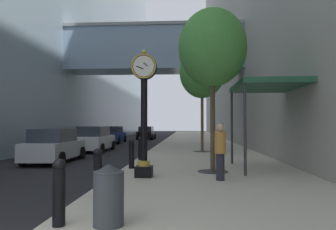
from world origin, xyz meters
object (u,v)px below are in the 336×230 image
bollard_second (98,171)px  bollard_fifth (140,148)px  car_silver_trailing (55,146)px  car_black_far (146,133)px  street_clock (144,107)px  street_tree_mid_near (202,73)px  car_white_mid (94,139)px  street_tree_near (212,48)px  pedestrian_walking (220,150)px  car_blue_near (112,135)px  bollard_fourth (132,153)px  trash_bin (109,194)px  bollard_nearest (59,191)px

bollard_second → bollard_fifth: (0.00, 7.03, 0.00)m
car_silver_trailing → car_black_far: bearing=86.5°
street_clock → street_tree_mid_near: size_ratio=0.63×
street_clock → car_white_mid: street_clock is taller
bollard_fifth → street_tree_mid_near: (3.09, 5.40, 4.36)m
street_tree_near → pedestrian_walking: 3.98m
pedestrian_walking → car_black_far: 29.60m
street_clock → car_black_far: 28.74m
street_tree_mid_near → car_black_far: (-5.97, 18.79, -4.32)m
street_clock → car_white_mid: (-4.90, 10.96, -1.61)m
car_blue_near → bollard_fourth: bearing=-74.4°
bollard_second → car_white_mid: size_ratio=0.25×
car_silver_trailing → trash_bin: bearing=-62.5°
trash_bin → car_black_far: bearing=96.3°
bollard_fifth → car_black_far: size_ratio=0.26×
street_clock → car_silver_trailing: (-5.06, 4.87, -1.64)m
car_white_mid → car_black_far: bearing=85.8°
car_white_mid → bollard_fifth: bearing=-58.1°
car_black_far → car_blue_near: bearing=-107.1°
street_clock → street_tree_near: size_ratio=0.70×
bollard_second → car_silver_trailing: (-4.31, 7.62, 0.06)m
car_silver_trailing → bollard_fifth: bearing=-7.8°
bollard_fifth → street_tree_mid_near: bearing=60.2°
pedestrian_walking → car_black_far: bearing=101.8°
bollard_fourth → street_tree_near: bearing=-12.6°
street_tree_mid_near → trash_bin: bearing=-98.7°
bollard_fourth → car_black_far: size_ratio=0.26×
street_tree_near → bollard_nearest: bearing=-116.0°
street_clock → trash_bin: street_clock is taller
pedestrian_walking → car_silver_trailing: bearing=144.3°
car_blue_near → car_black_far: (2.37, 7.72, -0.04)m
bollard_fourth → street_tree_mid_near: size_ratio=0.17×
street_tree_near → street_tree_mid_near: bearing=90.0°
bollard_fourth → street_tree_near: street_tree_near is taller
street_clock → pedestrian_walking: (2.43, -0.52, -1.37)m
street_tree_near → car_white_mid: bearing=126.7°
bollard_second → bollard_fifth: bearing=90.0°
bollard_fourth → pedestrian_walking: size_ratio=0.65×
street_tree_near → trash_bin: 7.75m
pedestrian_walking → car_blue_near: pedestrian_walking is taller
trash_bin → car_blue_near: 26.47m
street_tree_near → car_black_far: (-5.97, 27.22, -3.87)m
car_black_far → car_silver_trailing: (-1.43, -23.59, 0.03)m
bollard_second → pedestrian_walking: size_ratio=0.65×
street_tree_mid_near → trash_bin: street_tree_mid_near is taller
trash_bin → car_white_mid: car_white_mid is taller
bollard_fifth → street_tree_near: street_tree_near is taller
bollard_fifth → car_blue_near: 17.28m
bollard_fourth → trash_bin: bearing=-83.1°
bollard_nearest → street_tree_near: street_tree_near is taller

